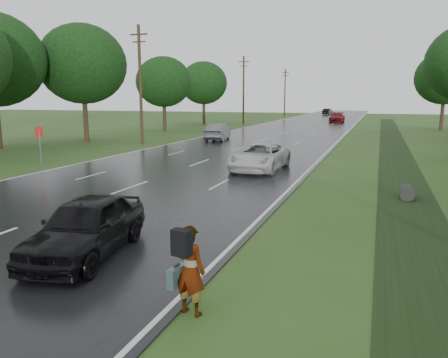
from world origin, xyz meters
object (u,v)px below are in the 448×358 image
at_px(road_sign, 39,138).
at_px(dark_sedan, 86,226).
at_px(silver_sedan, 218,132).
at_px(pedestrian, 189,269).
at_px(white_pickup, 260,157).

distance_m(road_sign, dark_sedan, 16.78).
bearing_deg(dark_sedan, silver_sedan, 94.87).
bearing_deg(dark_sedan, pedestrian, -36.55).
xyz_separation_m(pedestrian, dark_sedan, (-3.68, 1.89, -0.09)).
relative_size(road_sign, silver_sedan, 0.49).
height_order(road_sign, dark_sedan, road_sign).
distance_m(road_sign, white_pickup, 12.98).
bearing_deg(dark_sedan, road_sign, 126.41).
xyz_separation_m(dark_sedan, silver_sedan, (-7.51, 29.74, 0.02)).
distance_m(road_sign, silver_sedan, 18.60).
distance_m(white_pickup, silver_sedan, 17.38).
bearing_deg(white_pickup, silver_sedan, 120.24).
distance_m(road_sign, pedestrian, 20.77).
relative_size(white_pickup, silver_sedan, 1.11).
bearing_deg(pedestrian, silver_sedan, -60.12).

